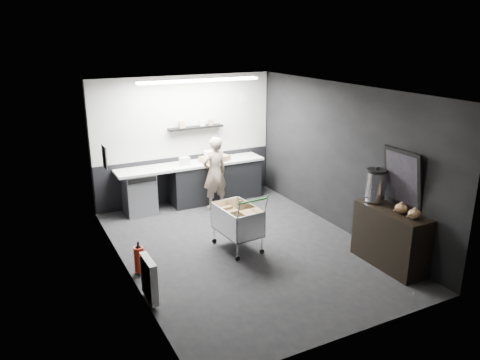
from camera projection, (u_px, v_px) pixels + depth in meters
name	position (u px, v px, depth m)	size (l,w,h in m)	color
floor	(245.00, 247.00, 8.07)	(5.50, 5.50, 0.00)	black
ceiling	(245.00, 89.00, 7.25)	(5.50, 5.50, 0.00)	white
wall_back	(185.00, 140.00, 9.99)	(5.50, 5.50, 0.00)	black
wall_front	(357.00, 235.00, 5.33)	(5.50, 5.50, 0.00)	black
wall_left	(123.00, 191.00, 6.79)	(5.50, 5.50, 0.00)	black
wall_right	(342.00, 158.00, 8.53)	(5.50, 5.50, 0.00)	black
kitchen_wall_panel	(185.00, 116.00, 9.82)	(3.95, 0.02, 1.70)	#B0AFAB
dado_panel	(187.00, 178.00, 10.23)	(3.95, 0.02, 1.00)	black
floating_shelf	(196.00, 127.00, 9.88)	(1.20, 0.22, 0.04)	black
wall_clock	(244.00, 98.00, 10.33)	(0.20, 0.20, 0.03)	silver
poster	(104.00, 157.00, 7.84)	(0.02, 0.30, 0.40)	silver
poster_red_band	(104.00, 153.00, 7.82)	(0.01, 0.22, 0.10)	red
radiator	(149.00, 279.00, 6.36)	(0.10, 0.50, 0.60)	silver
ceiling_strip	(200.00, 81.00, 8.82)	(2.40, 0.20, 0.04)	white
prep_counter	(198.00, 183.00, 10.04)	(3.20, 0.61, 0.90)	black
person	(215.00, 173.00, 9.65)	(0.56, 0.37, 1.53)	#B9AB93
shopping_cart	(237.00, 222.00, 7.89)	(0.63, 0.97, 1.03)	silver
sideboard	(390.00, 230.00, 7.33)	(0.53, 1.25, 1.87)	black
fire_extinguisher	(139.00, 258.00, 7.15)	(0.15, 0.15, 0.51)	#B01E0B
cardboard_box	(215.00, 159.00, 10.01)	(0.57, 0.43, 0.11)	#90714D
pink_tub	(209.00, 156.00, 9.99)	(0.23, 0.23, 0.23)	silver
white_container	(185.00, 161.00, 9.71)	(0.19, 0.15, 0.17)	silver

